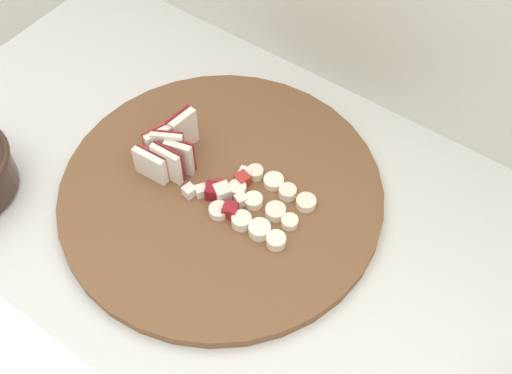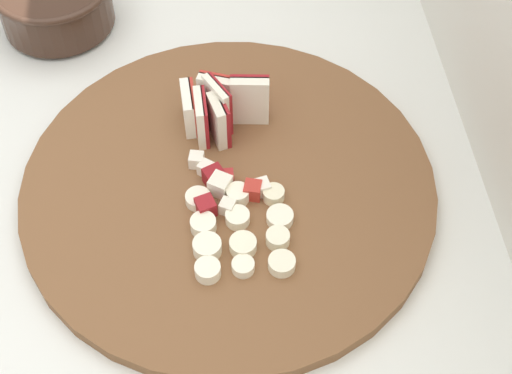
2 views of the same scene
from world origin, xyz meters
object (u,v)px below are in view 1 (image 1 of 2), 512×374
(cutting_board, at_px, (221,192))
(apple_wedge_fan, at_px, (169,150))
(banana_slice_rows, at_px, (264,207))
(apple_dice_pile, at_px, (223,191))

(cutting_board, distance_m, apple_wedge_fan, 0.10)
(banana_slice_rows, bearing_deg, apple_dice_pile, -169.04)
(cutting_board, height_order, apple_dice_pile, apple_dice_pile)
(apple_wedge_fan, bearing_deg, cutting_board, 3.20)
(banana_slice_rows, bearing_deg, cutting_board, -175.64)
(apple_dice_pile, relative_size, banana_slice_rows, 0.75)
(cutting_board, relative_size, apple_dice_pile, 5.20)
(cutting_board, distance_m, banana_slice_rows, 0.07)
(cutting_board, xyz_separation_m, apple_dice_pile, (0.01, -0.01, 0.02))
(apple_wedge_fan, xyz_separation_m, apple_dice_pile, (0.10, -0.00, -0.02))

